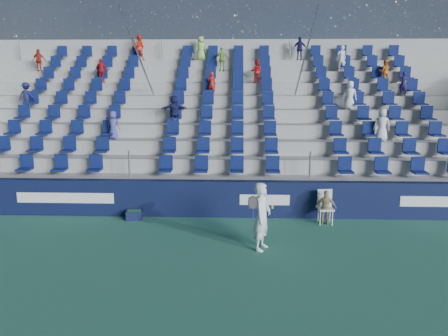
{
  "coord_description": "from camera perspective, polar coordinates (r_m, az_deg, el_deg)",
  "views": [
    {
      "loc": [
        0.68,
        -10.53,
        4.56
      ],
      "look_at": [
        0.2,
        2.8,
        1.7
      ],
      "focal_mm": 35.0,
      "sensor_mm": 36.0,
      "label": 1
    }
  ],
  "objects": [
    {
      "name": "line_judge",
      "position": [
        13.9,
        13.17,
        -5.03
      ],
      "size": [
        0.67,
        0.35,
        1.09
      ],
      "primitive_type": "imported",
      "rotation": [
        0.0,
        0.0,
        3.0
      ],
      "color": "tan",
      "rests_on": "ground"
    },
    {
      "name": "line_judge_chair",
      "position": [
        14.03,
        13.06,
        -4.62
      ],
      "size": [
        0.5,
        0.51,
        1.05
      ],
      "color": "white",
      "rests_on": "ground"
    },
    {
      "name": "grandstand",
      "position": [
        18.94,
        -0.02,
        4.75
      ],
      "size": [
        24.0,
        8.17,
        6.63
      ],
      "color": "#A8A8A2",
      "rests_on": "ground"
    },
    {
      "name": "ground",
      "position": [
        11.49,
        -1.53,
        -11.28
      ],
      "size": [
        70.0,
        70.0,
        0.0
      ],
      "primitive_type": "plane",
      "color": "#30715A",
      "rests_on": "ground"
    },
    {
      "name": "sponsor_wall",
      "position": [
        14.25,
        -0.74,
        -4.03
      ],
      "size": [
        24.0,
        0.32,
        1.2
      ],
      "color": "#0F1538",
      "rests_on": "ground"
    },
    {
      "name": "tennis_player",
      "position": [
        11.57,
        4.99,
        -6.31
      ],
      "size": [
        0.72,
        0.78,
        1.82
      ],
      "color": "white",
      "rests_on": "ground"
    },
    {
      "name": "ball_bin",
      "position": [
        14.39,
        -11.63,
        -5.96
      ],
      "size": [
        0.58,
        0.43,
        0.3
      ],
      "color": "#0F1638",
      "rests_on": "ground"
    }
  ]
}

